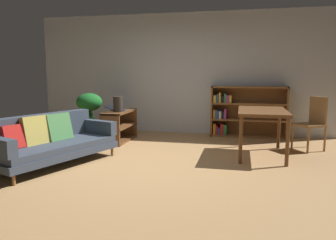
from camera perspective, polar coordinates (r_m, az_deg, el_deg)
The scene contains 10 objects.
ground_plane at distance 5.08m, azimuth -3.37°, elevation -7.43°, with size 8.16×8.16×0.00m, color tan.
back_wall_panel at distance 7.52m, azimuth 2.29°, elevation 8.05°, with size 6.80×0.10×2.70m, color silver.
fabric_couch at distance 5.23m, azimuth -20.02°, elevation -3.35°, with size 1.42×2.08×0.75m.
media_console at distance 6.67m, azimuth -8.43°, elevation -1.00°, with size 0.39×1.06×0.62m.
open_laptop at distance 6.71m, azimuth -8.86°, elevation 1.90°, with size 0.46×0.38×0.09m.
desk_speaker at distance 6.42m, azimuth -8.74°, elevation 2.75°, with size 0.18×0.18×0.30m.
potted_floor_plant at distance 7.20m, azimuth -13.56°, elevation 2.15°, with size 0.56×0.55×0.95m.
dining_table at distance 5.59m, azimuth 16.14°, elevation 0.86°, with size 0.77×1.29×0.77m.
dining_chair_near at distance 6.35m, azimuth 23.94°, elevation -0.12°, with size 0.58×0.58×0.95m.
bookshelf at distance 7.26m, azimuth 12.95°, elevation 1.39°, with size 1.59×0.34×1.09m.
Camera 1 is at (1.36, -4.70, 1.36)m, focal length 34.91 mm.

